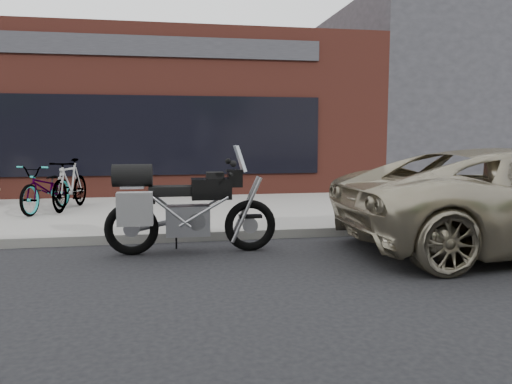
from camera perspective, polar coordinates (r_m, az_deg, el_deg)
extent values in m
plane|color=black|center=(4.42, 3.71, -16.33)|extent=(120.00, 120.00, 0.00)
cube|color=gray|center=(11.11, -4.95, -1.97)|extent=(44.00, 6.00, 0.15)
cube|color=#5A251D|center=(17.98, -13.51, 8.06)|extent=(14.00, 10.00, 4.50)
cube|color=black|center=(12.96, -14.73, 6.26)|extent=(10.00, 0.08, 2.00)
cube|color=#27272C|center=(13.14, -15.02, 15.89)|extent=(10.00, 0.08, 0.50)
cube|color=#27272C|center=(21.08, 21.60, 9.58)|extent=(10.00, 10.00, 6.00)
torus|color=black|center=(7.37, -14.04, -4.11)|extent=(0.77, 0.14, 0.77)
torus|color=black|center=(7.42, -0.67, -3.84)|extent=(0.77, 0.14, 0.77)
cube|color=#B7B7BC|center=(7.32, -7.79, -3.22)|extent=(0.64, 0.35, 0.44)
cube|color=black|center=(7.28, -5.14, 0.39)|extent=(0.58, 0.38, 0.30)
cube|color=black|center=(7.26, -9.65, 0.13)|extent=(0.64, 0.33, 0.14)
cube|color=black|center=(7.29, -12.79, -0.64)|extent=(0.35, 0.26, 0.16)
cube|color=black|center=(7.29, -2.46, 1.60)|extent=(0.21, 0.28, 0.25)
cube|color=silver|center=(7.28, -1.84, 3.86)|extent=(0.17, 0.35, 0.38)
cylinder|color=black|center=(7.28, -3.09, 2.22)|extent=(0.05, 0.80, 0.03)
cube|color=#B7B7BC|center=(7.28, -13.90, 0.59)|extent=(0.33, 0.35, 0.03)
cube|color=gray|center=(7.02, -13.67, -1.88)|extent=(0.48, 0.21, 0.46)
cylinder|color=black|center=(7.27, -13.94, 1.85)|extent=(0.56, 0.33, 0.32)
cylinder|color=#B7B7BC|center=(7.52, -11.31, -3.65)|extent=(0.64, 0.10, 0.22)
imported|color=gray|center=(11.03, -22.76, 0.40)|extent=(1.16, 1.95, 0.97)
imported|color=gray|center=(11.18, -20.48, 0.83)|extent=(0.85, 1.84, 1.07)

